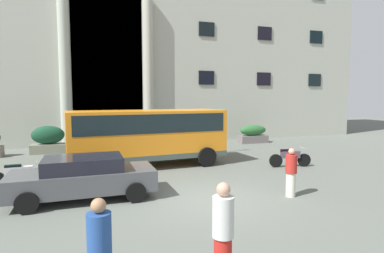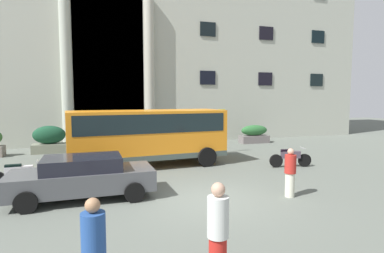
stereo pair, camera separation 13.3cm
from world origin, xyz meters
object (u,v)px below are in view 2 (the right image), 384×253
(bus_stop_sign, at_px, (221,126))
(pedestrian_man_crossing, at_px, (94,253))
(hedge_planter_entrance_right, at_px, (254,134))
(hedge_planter_east, at_px, (49,140))
(scooter_by_planter, at_px, (18,174))
(pedestrian_child_trailing, at_px, (290,173))
(white_taxi_kerbside, at_px, (83,177))
(motorcycle_far_end, at_px, (290,157))
(orange_minibus, at_px, (148,133))
(pedestrian_man_red_shirt, at_px, (218,235))

(bus_stop_sign, bearing_deg, pedestrian_man_crossing, -120.56)
(pedestrian_man_crossing, bearing_deg, hedge_planter_entrance_right, 131.93)
(hedge_planter_east, height_order, pedestrian_man_crossing, pedestrian_man_crossing)
(hedge_planter_east, distance_m, scooter_by_planter, 7.31)
(hedge_planter_entrance_right, height_order, pedestrian_child_trailing, pedestrian_child_trailing)
(scooter_by_planter, bearing_deg, hedge_planter_entrance_right, 24.54)
(pedestrian_man_crossing, bearing_deg, hedge_planter_east, 177.14)
(bus_stop_sign, height_order, hedge_planter_entrance_right, bus_stop_sign)
(scooter_by_planter, bearing_deg, white_taxi_kerbside, -46.72)
(pedestrian_man_crossing, bearing_deg, bus_stop_sign, 137.23)
(hedge_planter_entrance_right, relative_size, pedestrian_child_trailing, 1.32)
(pedestrian_child_trailing, bearing_deg, motorcycle_far_end, 168.93)
(hedge_planter_entrance_right, relative_size, white_taxi_kerbside, 0.47)
(hedge_planter_entrance_right, relative_size, hedge_planter_east, 1.12)
(bus_stop_sign, relative_size, motorcycle_far_end, 1.30)
(bus_stop_sign, height_order, pedestrian_man_crossing, bus_stop_sign)
(white_taxi_kerbside, distance_m, scooter_by_planter, 3.09)
(hedge_planter_east, height_order, pedestrian_child_trailing, hedge_planter_east)
(bus_stop_sign, relative_size, scooter_by_planter, 1.27)
(hedge_planter_east, bearing_deg, bus_stop_sign, -18.24)
(orange_minibus, height_order, motorcycle_far_end, orange_minibus)
(bus_stop_sign, xyz_separation_m, scooter_by_planter, (-9.59, -4.19, -1.12))
(hedge_planter_entrance_right, bearing_deg, hedge_planter_east, -179.63)
(orange_minibus, height_order, white_taxi_kerbside, orange_minibus)
(orange_minibus, relative_size, scooter_by_planter, 3.63)
(orange_minibus, relative_size, pedestrian_man_crossing, 4.25)
(pedestrian_child_trailing, bearing_deg, hedge_planter_entrance_right, -179.82)
(orange_minibus, height_order, hedge_planter_entrance_right, orange_minibus)
(hedge_planter_east, height_order, pedestrian_man_red_shirt, pedestrian_man_red_shirt)
(scooter_by_planter, distance_m, pedestrian_man_red_shirt, 8.96)
(bus_stop_sign, xyz_separation_m, pedestrian_man_crossing, (-6.98, -11.83, -0.71))
(orange_minibus, relative_size, pedestrian_child_trailing, 4.63)
(orange_minibus, distance_m, pedestrian_man_crossing, 10.06)
(hedge_planter_entrance_right, distance_m, pedestrian_man_crossing, 18.54)
(hedge_planter_east, xyz_separation_m, pedestrian_man_crossing, (2.46, -14.94, 0.10))
(white_taxi_kerbside, relative_size, motorcycle_far_end, 2.25)
(pedestrian_man_red_shirt, xyz_separation_m, pedestrian_child_trailing, (4.04, 3.82, -0.12))
(orange_minibus, xyz_separation_m, hedge_planter_entrance_right, (8.44, 5.29, -0.95))
(white_taxi_kerbside, xyz_separation_m, pedestrian_child_trailing, (6.33, -1.81, 0.08))
(motorcycle_far_end, distance_m, scooter_by_planter, 11.19)
(hedge_planter_entrance_right, bearing_deg, pedestrian_child_trailing, -113.34)
(pedestrian_child_trailing, bearing_deg, pedestrian_man_crossing, -34.43)
(hedge_planter_entrance_right, distance_m, pedestrian_man_red_shirt, 17.53)
(pedestrian_man_red_shirt, distance_m, pedestrian_man_crossing, 1.95)
(bus_stop_sign, relative_size, pedestrian_man_red_shirt, 1.41)
(hedge_planter_east, bearing_deg, pedestrian_child_trailing, -52.92)
(white_taxi_kerbside, xyz_separation_m, scooter_by_planter, (-2.27, 2.08, -0.24))
(motorcycle_far_end, distance_m, pedestrian_man_red_shirt, 10.08)
(hedge_planter_entrance_right, height_order, pedestrian_man_crossing, pedestrian_man_crossing)
(scooter_by_planter, bearing_deg, orange_minibus, 18.47)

